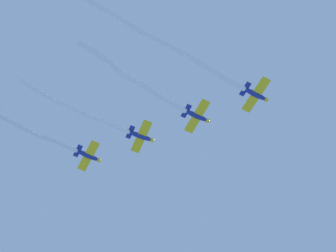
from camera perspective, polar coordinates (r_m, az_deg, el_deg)
name	(u,v)px	position (r m, az deg, el deg)	size (l,w,h in m)	color
airplane_lead	(256,94)	(70.81, 10.51, 3.76)	(4.61, 6.03, 1.49)	navy
smoke_trail_lead	(158,40)	(67.72, -1.24, 10.27)	(27.89, 9.46, 2.83)	white
airplane_left_wing	(197,116)	(71.57, 3.49, 1.22)	(4.61, 6.04, 1.49)	navy
smoke_trail_left_wing	(135,79)	(68.04, -4.04, 5.63)	(17.07, 9.00, 2.95)	white
airplane_right_wing	(141,136)	(73.50, -3.26, -1.24)	(4.58, 6.04, 1.49)	navy
smoke_trail_right_wing	(76,109)	(72.55, -11.07, 2.07)	(17.08, 6.18, 1.14)	white
airplane_slot	(88,156)	(76.53, -9.58, -3.54)	(4.62, 6.03, 1.49)	navy
smoke_trail_slot	(16,125)	(77.04, -17.89, 0.17)	(20.17, 5.21, 2.20)	white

